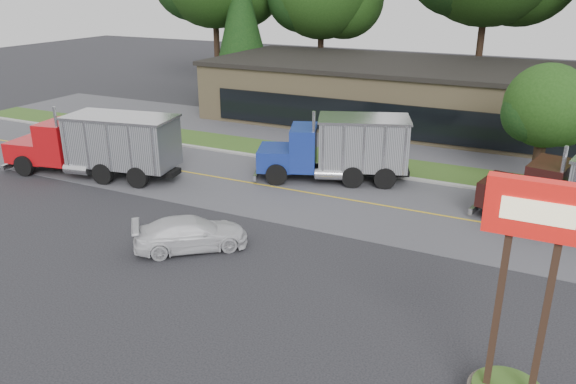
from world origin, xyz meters
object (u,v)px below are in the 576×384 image
object	(u,v)px
bilo_sign	(516,339)
dump_truck_blue	(342,147)
dump_truck_red	(101,143)
rally_car	(191,233)

from	to	relation	value
bilo_sign	dump_truck_blue	xyz separation A→B (m)	(-9.74, 14.07, -0.22)
bilo_sign	dump_truck_red	world-z (taller)	bilo_sign
bilo_sign	dump_truck_red	bearing A→B (deg)	157.10
dump_truck_red	bilo_sign	bearing A→B (deg)	147.19
dump_truck_blue	rally_car	bearing A→B (deg)	56.80
bilo_sign	dump_truck_red	size ratio (longest dim) A/B	0.60
bilo_sign	dump_truck_blue	size ratio (longest dim) A/B	0.73
bilo_sign	dump_truck_blue	distance (m)	17.12
bilo_sign	rally_car	xyz separation A→B (m)	(-12.09, 3.89, -1.39)
dump_truck_red	dump_truck_blue	size ratio (longest dim) A/B	1.22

